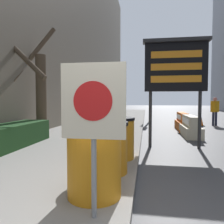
{
  "coord_description": "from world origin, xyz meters",
  "views": [
    {
      "loc": [
        0.17,
        -2.23,
        1.48
      ],
      "look_at": [
        -1.09,
        5.71,
        1.04
      ],
      "focal_mm": 35.0,
      "sensor_mm": 36.0,
      "label": 1
    }
  ],
  "objects_px": {
    "barrel_drum_back": "(118,138)",
    "traffic_light_near_curb": "(151,81)",
    "barrel_drum_foreground": "(94,162)",
    "traffic_cone_mid": "(182,128)",
    "warning_sign": "(93,110)",
    "message_board": "(175,67)",
    "jersey_barrier_cream": "(191,127)",
    "barrel_drum_middle": "(107,147)",
    "traffic_cone_near": "(200,119)",
    "pedestrian_worker": "(215,109)",
    "jersey_barrier_orange_far": "(182,122)"
  },
  "relations": [
    {
      "from": "barrel_drum_back",
      "to": "traffic_light_near_curb",
      "type": "relative_size",
      "value": 0.24
    },
    {
      "from": "barrel_drum_foreground",
      "to": "traffic_cone_mid",
      "type": "relative_size",
      "value": 1.7
    },
    {
      "from": "barrel_drum_back",
      "to": "traffic_light_near_curb",
      "type": "distance_m",
      "value": 10.81
    },
    {
      "from": "warning_sign",
      "to": "message_board",
      "type": "relative_size",
      "value": 0.53
    },
    {
      "from": "jersey_barrier_cream",
      "to": "traffic_cone_mid",
      "type": "distance_m",
      "value": 0.71
    },
    {
      "from": "barrel_drum_middle",
      "to": "jersey_barrier_cream",
      "type": "height_order",
      "value": "barrel_drum_middle"
    },
    {
      "from": "message_board",
      "to": "traffic_cone_near",
      "type": "xyz_separation_m",
      "value": [
        2.18,
        6.1,
        -2.1
      ]
    },
    {
      "from": "barrel_drum_middle",
      "to": "traffic_cone_mid",
      "type": "distance_m",
      "value": 6.39
    },
    {
      "from": "traffic_cone_near",
      "to": "traffic_light_near_curb",
      "type": "relative_size",
      "value": 0.2
    },
    {
      "from": "barrel_drum_foreground",
      "to": "warning_sign",
      "type": "xyz_separation_m",
      "value": [
        0.13,
        -0.56,
        0.75
      ]
    },
    {
      "from": "traffic_cone_near",
      "to": "traffic_cone_mid",
      "type": "xyz_separation_m",
      "value": [
        -1.5,
        -3.16,
        -0.11
      ]
    },
    {
      "from": "jersey_barrier_cream",
      "to": "barrel_drum_middle",
      "type": "bearing_deg",
      "value": -115.17
    },
    {
      "from": "barrel_drum_back",
      "to": "jersey_barrier_cream",
      "type": "bearing_deg",
      "value": 60.54
    },
    {
      "from": "barrel_drum_middle",
      "to": "pedestrian_worker",
      "type": "distance_m",
      "value": 10.48
    },
    {
      "from": "traffic_cone_near",
      "to": "barrel_drum_foreground",
      "type": "bearing_deg",
      "value": -110.34
    },
    {
      "from": "traffic_cone_near",
      "to": "traffic_light_near_curb",
      "type": "height_order",
      "value": "traffic_light_near_curb"
    },
    {
      "from": "jersey_barrier_cream",
      "to": "warning_sign",
      "type": "bearing_deg",
      "value": -108.99
    },
    {
      "from": "barrel_drum_back",
      "to": "warning_sign",
      "type": "bearing_deg",
      "value": -88.62
    },
    {
      "from": "pedestrian_worker",
      "to": "message_board",
      "type": "bearing_deg",
      "value": 25.42
    },
    {
      "from": "barrel_drum_middle",
      "to": "jersey_barrier_cream",
      "type": "xyz_separation_m",
      "value": [
        2.5,
        5.31,
        -0.25
      ]
    },
    {
      "from": "jersey_barrier_cream",
      "to": "jersey_barrier_orange_far",
      "type": "relative_size",
      "value": 1.11
    },
    {
      "from": "message_board",
      "to": "traffic_cone_mid",
      "type": "xyz_separation_m",
      "value": [
        0.68,
        2.94,
        -2.21
      ]
    },
    {
      "from": "barrel_drum_foreground",
      "to": "jersey_barrier_cream",
      "type": "bearing_deg",
      "value": 68.47
    },
    {
      "from": "traffic_cone_near",
      "to": "pedestrian_worker",
      "type": "height_order",
      "value": "pedestrian_worker"
    },
    {
      "from": "traffic_light_near_curb",
      "to": "jersey_barrier_cream",
      "type": "bearing_deg",
      "value": -76.4
    },
    {
      "from": "barrel_drum_middle",
      "to": "pedestrian_worker",
      "type": "bearing_deg",
      "value": 63.87
    },
    {
      "from": "barrel_drum_foreground",
      "to": "pedestrian_worker",
      "type": "xyz_separation_m",
      "value": [
        4.61,
        10.41,
        0.35
      ]
    },
    {
      "from": "traffic_light_near_curb",
      "to": "warning_sign",
      "type": "bearing_deg",
      "value": -93.74
    },
    {
      "from": "barrel_drum_back",
      "to": "jersey_barrier_orange_far",
      "type": "relative_size",
      "value": 0.55
    },
    {
      "from": "barrel_drum_middle",
      "to": "barrel_drum_back",
      "type": "bearing_deg",
      "value": 86.28
    },
    {
      "from": "message_board",
      "to": "traffic_cone_mid",
      "type": "distance_m",
      "value": 3.75
    },
    {
      "from": "barrel_drum_middle",
      "to": "jersey_barrier_orange_far",
      "type": "bearing_deg",
      "value": 71.35
    },
    {
      "from": "traffic_cone_mid",
      "to": "pedestrian_worker",
      "type": "relative_size",
      "value": 0.34
    },
    {
      "from": "traffic_cone_mid",
      "to": "jersey_barrier_orange_far",
      "type": "bearing_deg",
      "value": 80.4
    },
    {
      "from": "pedestrian_worker",
      "to": "traffic_light_near_curb",
      "type": "bearing_deg",
      "value": -69.82
    },
    {
      "from": "barrel_drum_foreground",
      "to": "pedestrian_worker",
      "type": "distance_m",
      "value": 11.39
    },
    {
      "from": "message_board",
      "to": "jersey_barrier_orange_far",
      "type": "distance_m",
      "value": 4.94
    },
    {
      "from": "message_board",
      "to": "traffic_light_near_curb",
      "type": "xyz_separation_m",
      "value": [
        -0.59,
        8.54,
        0.33
      ]
    },
    {
      "from": "barrel_drum_foreground",
      "to": "barrel_drum_back",
      "type": "relative_size",
      "value": 1.0
    },
    {
      "from": "barrel_drum_back",
      "to": "warning_sign",
      "type": "xyz_separation_m",
      "value": [
        0.06,
        -2.58,
        0.75
      ]
    },
    {
      "from": "warning_sign",
      "to": "jersey_barrier_cream",
      "type": "xyz_separation_m",
      "value": [
        2.37,
        6.88,
        -1.0
      ]
    },
    {
      "from": "barrel_drum_middle",
      "to": "jersey_barrier_orange_far",
      "type": "relative_size",
      "value": 0.55
    },
    {
      "from": "barrel_drum_back",
      "to": "traffic_light_near_curb",
      "type": "xyz_separation_m",
      "value": [
        0.92,
        10.55,
        2.19
      ]
    },
    {
      "from": "pedestrian_worker",
      "to": "traffic_cone_mid",
      "type": "bearing_deg",
      "value": 16.43
    },
    {
      "from": "warning_sign",
      "to": "traffic_cone_near",
      "type": "bearing_deg",
      "value": 71.25
    },
    {
      "from": "traffic_cone_near",
      "to": "traffic_light_near_curb",
      "type": "bearing_deg",
      "value": 138.7
    },
    {
      "from": "traffic_light_near_curb",
      "to": "pedestrian_worker",
      "type": "relative_size",
      "value": 2.35
    },
    {
      "from": "message_board",
      "to": "pedestrian_worker",
      "type": "xyz_separation_m",
      "value": [
        3.04,
        6.38,
        -1.51
      ]
    },
    {
      "from": "barrel_drum_middle",
      "to": "barrel_drum_back",
      "type": "xyz_separation_m",
      "value": [
        0.07,
        1.01,
        0.0
      ]
    },
    {
      "from": "message_board",
      "to": "traffic_light_near_curb",
      "type": "relative_size",
      "value": 0.86
    }
  ]
}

